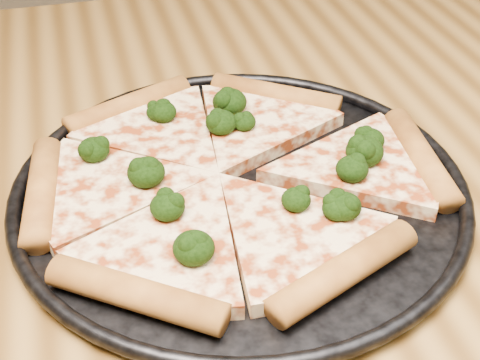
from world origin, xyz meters
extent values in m
cube|color=olive|center=(0.00, 0.00, 0.73)|extent=(1.20, 0.90, 0.04)
cube|color=brown|center=(0.54, 0.39, 0.35)|extent=(0.06, 0.06, 0.71)
cylinder|color=black|center=(0.05, 0.02, 0.75)|extent=(0.35, 0.35, 0.01)
torus|color=black|center=(0.05, 0.02, 0.76)|extent=(0.36, 0.36, 0.01)
cylinder|color=#BF792F|center=(0.11, 0.14, 0.77)|extent=(0.11, 0.09, 0.02)
cylinder|color=#BF792F|center=(-0.02, 0.15, 0.77)|extent=(0.12, 0.07, 0.02)
cylinder|color=#BF792F|center=(-0.10, 0.04, 0.77)|extent=(0.04, 0.13, 0.02)
cylinder|color=#BF792F|center=(-0.05, -0.08, 0.77)|extent=(0.11, 0.09, 0.02)
cylinder|color=#BF792F|center=(0.09, -0.10, 0.77)|extent=(0.12, 0.07, 0.02)
cylinder|color=#BF792F|center=(0.20, 0.01, 0.77)|extent=(0.04, 0.13, 0.02)
ellipsoid|color=black|center=(0.15, 0.01, 0.78)|extent=(0.03, 0.03, 0.02)
ellipsoid|color=black|center=(0.16, 0.03, 0.78)|extent=(0.03, 0.03, 0.02)
ellipsoid|color=black|center=(0.13, 0.00, 0.78)|extent=(0.03, 0.03, 0.02)
ellipsoid|color=black|center=(-0.02, -0.01, 0.78)|extent=(0.03, 0.03, 0.02)
ellipsoid|color=black|center=(0.07, 0.09, 0.77)|extent=(0.02, 0.02, 0.02)
ellipsoid|color=black|center=(0.00, 0.12, 0.77)|extent=(0.02, 0.02, 0.02)
ellipsoid|color=black|center=(0.11, -0.05, 0.78)|extent=(0.03, 0.03, 0.02)
ellipsoid|color=black|center=(0.05, 0.09, 0.78)|extent=(0.03, 0.03, 0.02)
ellipsoid|color=black|center=(-0.01, -0.06, 0.78)|extent=(0.03, 0.03, 0.02)
ellipsoid|color=black|center=(0.08, -0.03, 0.77)|extent=(0.02, 0.02, 0.02)
ellipsoid|color=black|center=(-0.02, 0.03, 0.78)|extent=(0.03, 0.03, 0.02)
ellipsoid|color=black|center=(0.00, 0.12, 0.78)|extent=(0.02, 0.02, 0.02)
ellipsoid|color=black|center=(0.06, 0.12, 0.78)|extent=(0.03, 0.03, 0.02)
ellipsoid|color=black|center=(0.10, -0.05, 0.77)|extent=(0.02, 0.02, 0.02)
ellipsoid|color=black|center=(-0.06, 0.07, 0.78)|extent=(0.03, 0.03, 0.02)
camera|label=1|loc=(-0.06, -0.40, 1.09)|focal=51.26mm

